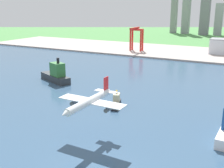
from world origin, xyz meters
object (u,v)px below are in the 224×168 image
at_px(tugboat_small, 116,102).
at_px(airplane_landing, 89,102).
at_px(port_crane_red, 136,34).
at_px(container_barge, 56,75).

bearing_deg(tugboat_small, airplane_landing, -77.32).
relative_size(airplane_landing, port_crane_red, 1.15).
relative_size(tugboat_small, port_crane_red, 0.55).
height_order(airplane_landing, tugboat_small, airplane_landing).
xyz_separation_m(airplane_landing, container_barge, (-99.12, 93.05, -16.50)).
bearing_deg(container_barge, airplane_landing, -43.19).
xyz_separation_m(tugboat_small, port_crane_red, (-88.53, 244.38, 25.74)).
bearing_deg(container_barge, port_crane_red, 90.65).
relative_size(airplane_landing, tugboat_small, 2.10).
relative_size(airplane_landing, container_barge, 1.02).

